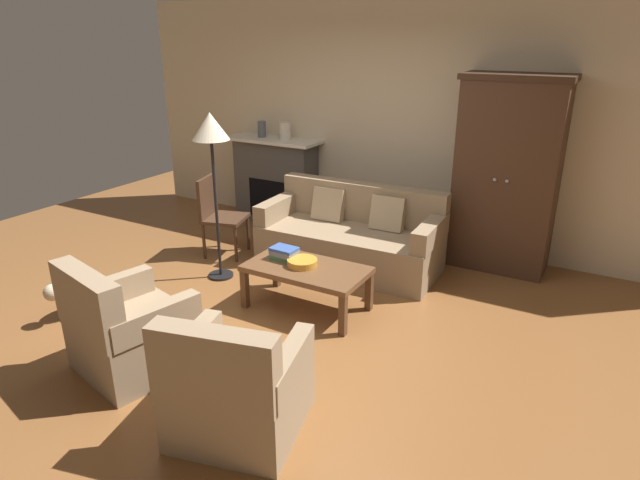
% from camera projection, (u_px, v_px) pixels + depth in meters
% --- Properties ---
extents(ground_plane, '(9.60, 9.60, 0.00)m').
position_uv_depth(ground_plane, '(277.00, 321.00, 4.83)').
color(ground_plane, brown).
extents(back_wall, '(7.20, 0.10, 2.80)m').
position_uv_depth(back_wall, '(395.00, 123.00, 6.39)').
color(back_wall, beige).
rests_on(back_wall, ground).
extents(fireplace, '(1.26, 0.48, 1.12)m').
position_uv_depth(fireplace, '(276.00, 180.00, 7.20)').
color(fireplace, '#4C4947').
rests_on(fireplace, ground).
extents(armoire, '(1.06, 0.57, 2.03)m').
position_uv_depth(armoire, '(507.00, 175.00, 5.61)').
color(armoire, '#472D1E').
rests_on(armoire, ground).
extents(couch, '(1.95, 0.92, 0.86)m').
position_uv_depth(couch, '(351.00, 238.00, 5.86)').
color(couch, '#937A5B').
rests_on(couch, ground).
extents(coffee_table, '(1.10, 0.60, 0.42)m').
position_uv_depth(coffee_table, '(307.00, 272.00, 4.92)').
color(coffee_table, brown).
rests_on(coffee_table, ground).
extents(fruit_bowl, '(0.28, 0.28, 0.06)m').
position_uv_depth(fruit_bowl, '(302.00, 262.00, 4.91)').
color(fruit_bowl, orange).
rests_on(fruit_bowl, coffee_table).
extents(book_stack, '(0.25, 0.19, 0.11)m').
position_uv_depth(book_stack, '(285.00, 253.00, 5.05)').
color(book_stack, '#427A4C').
rests_on(book_stack, coffee_table).
extents(mantel_vase_slate, '(0.11, 0.11, 0.21)m').
position_uv_depth(mantel_vase_slate, '(262.00, 129.00, 7.04)').
color(mantel_vase_slate, '#565B66').
rests_on(mantel_vase_slate, fireplace).
extents(mantel_vase_cream, '(0.15, 0.15, 0.22)m').
position_uv_depth(mantel_vase_cream, '(285.00, 131.00, 6.87)').
color(mantel_vase_cream, beige).
rests_on(mantel_vase_cream, fireplace).
extents(armchair_near_left, '(0.92, 0.93, 0.88)m').
position_uv_depth(armchair_near_left, '(128.00, 331.00, 4.04)').
color(armchair_near_left, '#997F60').
rests_on(armchair_near_left, ground).
extents(armchair_near_right, '(0.92, 0.93, 0.88)m').
position_uv_depth(armchair_near_right, '(236.00, 390.00, 3.38)').
color(armchair_near_right, '#997F60').
rests_on(armchair_near_right, ground).
extents(side_chair_wooden, '(0.54, 0.54, 0.90)m').
position_uv_depth(side_chair_wooden, '(217.00, 211.00, 6.12)').
color(side_chair_wooden, '#472D1E').
rests_on(side_chair_wooden, ground).
extents(floor_lamp, '(0.36, 0.36, 1.70)m').
position_uv_depth(floor_lamp, '(211.00, 137.00, 5.18)').
color(floor_lamp, black).
rests_on(floor_lamp, ground).
extents(dog, '(0.21, 0.57, 0.39)m').
position_uv_depth(dog, '(75.00, 290.00, 4.85)').
color(dog, beige).
rests_on(dog, ground).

